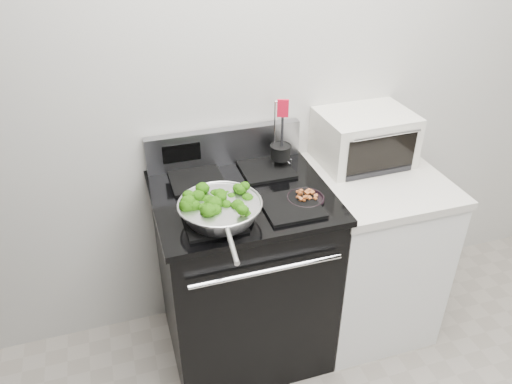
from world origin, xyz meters
name	(u,v)px	position (x,y,z in m)	size (l,w,h in m)	color
back_wall	(282,76)	(0.00, 1.75, 1.35)	(4.00, 0.02, 2.70)	beige
gas_range	(243,272)	(-0.30, 1.41, 0.49)	(0.79, 0.69, 1.13)	black
counter	(367,251)	(0.39, 1.41, 0.46)	(0.62, 0.68, 0.92)	white
skillet	(220,209)	(-0.44, 1.24, 1.00)	(0.35, 0.55, 0.07)	silver
broccoli_pile	(220,205)	(-0.44, 1.24, 1.02)	(0.27, 0.27, 0.09)	black
bacon_plate	(306,197)	(-0.05, 1.28, 0.97)	(0.17, 0.17, 0.04)	black
utensil_holder	(280,155)	(-0.05, 1.59, 1.01)	(0.11, 0.11, 0.35)	silver
toaster_oven	(364,138)	(0.38, 1.58, 1.05)	(0.46, 0.35, 0.26)	beige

